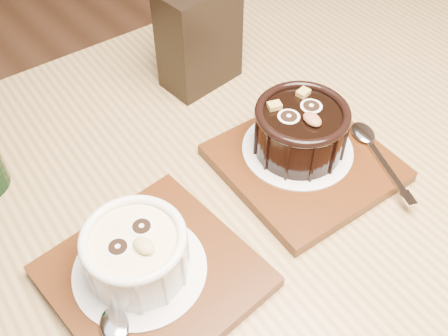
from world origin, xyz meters
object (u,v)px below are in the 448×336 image
at_px(table, 252,269).
at_px(tray_left, 154,276).
at_px(tray_right, 305,163).
at_px(ramekin_dark, 301,128).
at_px(ramekin_white, 136,251).
at_px(condiment_stand, 199,36).

relative_size(table, tray_left, 6.98).
relative_size(tray_right, ramekin_dark, 1.69).
bearing_deg(tray_right, ramekin_white, -179.51).
bearing_deg(condiment_stand, table, -114.56).
bearing_deg(table, condiment_stand, 65.44).
relative_size(table, tray_right, 6.98).
bearing_deg(ramekin_white, tray_right, -9.96).
height_order(ramekin_white, condiment_stand, condiment_stand).
xyz_separation_m(table, ramekin_white, (-0.13, 0.02, 0.14)).
bearing_deg(tray_right, tray_left, -176.83).
bearing_deg(table, ramekin_white, 169.61).
xyz_separation_m(table, tray_right, (0.10, 0.03, 0.10)).
distance_m(table, ramekin_white, 0.19).
bearing_deg(tray_right, ramekin_dark, 78.23).
distance_m(table, condiment_stand, 0.30).
height_order(tray_left, tray_right, same).
relative_size(tray_left, tray_right, 1.00).
distance_m(table, ramekin_dark, 0.18).
xyz_separation_m(table, condiment_stand, (0.11, 0.23, 0.16)).
distance_m(ramekin_white, tray_right, 0.23).
bearing_deg(tray_right, condiment_stand, 87.96).
relative_size(table, ramekin_dark, 11.77).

